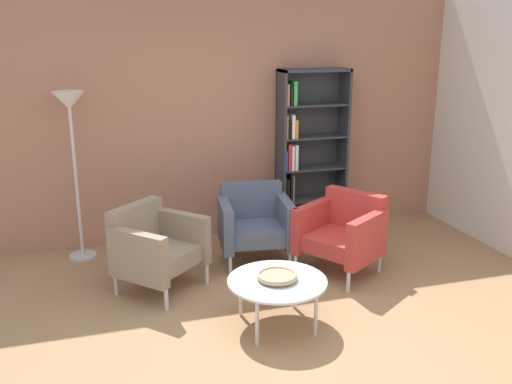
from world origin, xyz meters
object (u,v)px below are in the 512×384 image
bookshelf_tall (306,154)px  armchair_corner_red (255,222)px  decorative_bowl (277,276)px  floor_lamp_torchiere (71,121)px  coffee_table_low (277,283)px  armchair_near_window (155,246)px  armchair_by_bookshelf (342,232)px

bookshelf_tall → armchair_corner_red: 1.21m
decorative_bowl → floor_lamp_torchiere: (-1.51, 1.95, 1.01)m
bookshelf_tall → floor_lamp_torchiere: (-2.55, -0.11, 0.52)m
coffee_table_low → armchair_near_window: size_ratio=0.84×
floor_lamp_torchiere → armchair_corner_red: bearing=-19.3°
coffee_table_low → armchair_by_bookshelf: size_ratio=0.85×
bookshelf_tall → armchair_near_window: 2.24m
coffee_table_low → bookshelf_tall: bearing=63.1°
armchair_by_bookshelf → coffee_table_low: bearing=-82.1°
bookshelf_tall → floor_lamp_torchiere: bookshelf_tall is taller
bookshelf_tall → armchair_by_bookshelf: size_ratio=2.02×
armchair_by_bookshelf → armchair_corner_red: bearing=-157.9°
decorative_bowl → armchair_near_window: size_ratio=0.34×
decorative_bowl → armchair_near_window: armchair_near_window is taller
armchair_corner_red → floor_lamp_torchiere: 2.10m
bookshelf_tall → armchair_near_window: bookshelf_tall is taller
coffee_table_low → decorative_bowl: (0.00, -0.00, 0.06)m
floor_lamp_torchiere → coffee_table_low: bearing=-52.2°
armchair_by_bookshelf → armchair_near_window: bearing=-127.7°
coffee_table_low → decorative_bowl: size_ratio=2.50×
bookshelf_tall → armchair_corner_red: size_ratio=2.40×
armchair_near_window → armchair_corner_red: size_ratio=1.20×
floor_lamp_torchiere → decorative_bowl: bearing=-52.2°
armchair_near_window → floor_lamp_torchiere: size_ratio=0.55×
armchair_by_bookshelf → decorative_bowl: bearing=-82.1°
coffee_table_low → floor_lamp_torchiere: size_ratio=0.46×
armchair_near_window → armchair_corner_red: (1.06, 0.37, 0.00)m
armchair_by_bookshelf → armchair_corner_red: 0.91m
decorative_bowl → armchair_near_window: (-0.85, 0.98, -0.02)m
armchair_corner_red → decorative_bowl: bearing=-91.8°
coffee_table_low → armchair_corner_red: (0.21, 1.35, 0.04)m
bookshelf_tall → armchair_by_bookshelf: bookshelf_tall is taller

